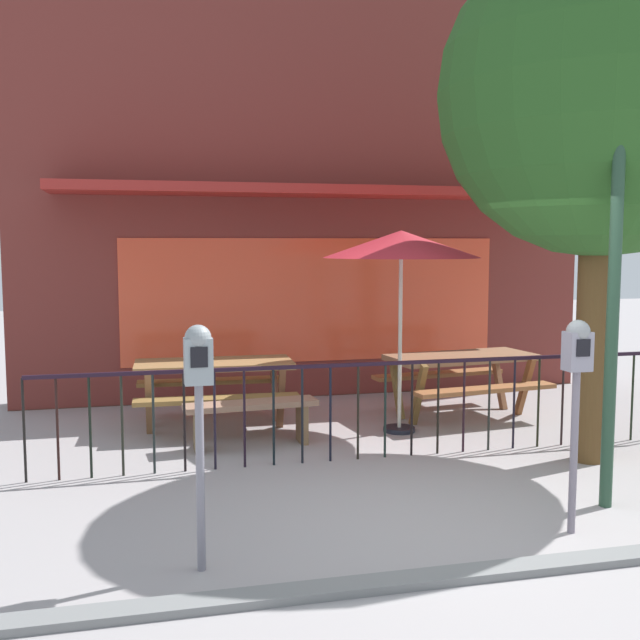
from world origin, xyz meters
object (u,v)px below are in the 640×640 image
Objects in this scene: patio_bench at (251,414)px; street_tree at (602,95)px; picnic_table_left at (214,375)px; parking_meter_far at (577,369)px; picnic_table_right at (461,368)px; parking_meter_near at (199,382)px; street_lamp at (618,186)px; patio_umbrella at (401,246)px.

patio_bench is 4.65m from street_tree.
parking_meter_far is at bearing -59.68° from picnic_table_left.
street_tree is (0.44, -2.04, 2.91)m from picnic_table_right.
parking_meter_near reaches higher than picnic_table_right.
picnic_table_left is 4.84m from street_lamp.
picnic_table_right is 1.21× the size of parking_meter_near.
street_tree is (3.91, 1.61, 2.27)m from parking_meter_near.
patio_bench is at bearing 157.86° from street_tree.
picnic_table_right is at bearing 78.35° from parking_meter_far.
patio_umbrella is at bearing -152.17° from picnic_table_right.
picnic_table_right is at bearing -3.47° from picnic_table_left.
picnic_table_right reaches higher than patio_bench.
street_tree is (1.20, 1.61, 2.29)m from parking_meter_far.
patio_bench is at bearing -171.97° from patio_umbrella.
street_tree reaches higher than patio_bench.
patio_bench is 0.88× the size of parking_meter_near.
street_lamp is (-0.61, -1.18, -0.94)m from street_tree.
patio_bench is at bearing 124.05° from parking_meter_far.
parking_meter_far is 1.54m from street_lamp.
street_tree is 1.29× the size of street_lamp.
street_tree is at bearing 53.41° from parking_meter_far.
patio_umbrella is 3.27m from parking_meter_far.
picnic_table_right is 5.08m from parking_meter_near.
street_tree is at bearing -77.78° from picnic_table_right.
parking_meter_far reaches higher than picnic_table_left.
patio_umbrella is 0.45× the size of street_tree.
parking_meter_near is at bearing -96.95° from picnic_table_left.
street_tree reaches higher than parking_meter_near.
street_tree is (3.44, -2.23, 2.91)m from picnic_table_left.
parking_meter_near is 3.58m from street_lamp.
parking_meter_near is at bearing -104.64° from patio_bench.
parking_meter_near is at bearing -128.37° from patio_umbrella.
picnic_table_left is 3.92m from parking_meter_near.
parking_meter_far is at bearing -85.86° from patio_umbrella.
parking_meter_far is (2.71, 0.00, -0.03)m from parking_meter_near.
patio_umbrella is 2.52m from street_tree.
street_lamp reaches higher than picnic_table_left.
picnic_table_right is 3.78m from parking_meter_far.
picnic_table_right is at bearing 15.70° from patio_bench.
parking_meter_near is 4.80m from street_tree.
picnic_table_left reaches higher than patio_bench.
street_lamp is at bearing -93.03° from picnic_table_right.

